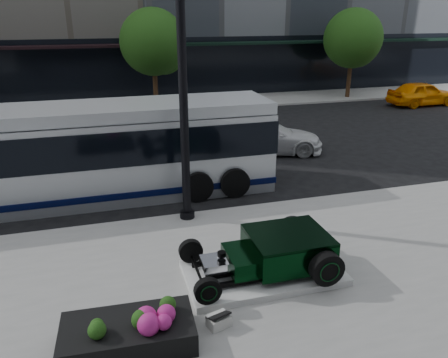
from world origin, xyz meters
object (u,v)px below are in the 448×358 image
object	(u,v)px
lamppost	(183,93)
yellow_taxi	(422,93)
hot_rod	(278,250)
transit_bus	(81,153)
flower_planter	(128,332)
white_sedan	(266,137)

from	to	relation	value
lamppost	yellow_taxi	distance (m)	21.37
hot_rod	transit_bus	bearing A→B (deg)	124.78
flower_planter	transit_bus	xyz separation A→B (m)	(-0.78, 7.28, 1.10)
hot_rod	white_sedan	bearing A→B (deg)	70.33
lamppost	flower_planter	xyz separation A→B (m)	(-2.00, -4.68, -3.22)
white_sedan	yellow_taxi	world-z (taller)	yellow_taxi
lamppost	yellow_taxi	bearing A→B (deg)	34.31
hot_rod	yellow_taxi	bearing A→B (deg)	43.40
white_sedan	lamppost	bearing A→B (deg)	156.02
white_sedan	yellow_taxi	distance (m)	14.51
lamppost	hot_rod	bearing A→B (deg)	-68.02
hot_rod	flower_planter	size ratio (longest dim) A/B	1.38
hot_rod	flower_planter	distance (m)	3.62
transit_bus	hot_rod	bearing A→B (deg)	-55.22
hot_rod	white_sedan	xyz separation A→B (m)	(3.15, 8.81, -0.02)
flower_planter	transit_bus	size ratio (longest dim) A/B	0.19
lamppost	transit_bus	bearing A→B (deg)	136.86
flower_planter	yellow_taxi	size ratio (longest dim) A/B	0.53
hot_rod	flower_planter	bearing A→B (deg)	-158.04
lamppost	transit_bus	distance (m)	4.36
lamppost	flower_planter	bearing A→B (deg)	-113.12
hot_rod	flower_planter	world-z (taller)	hot_rod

